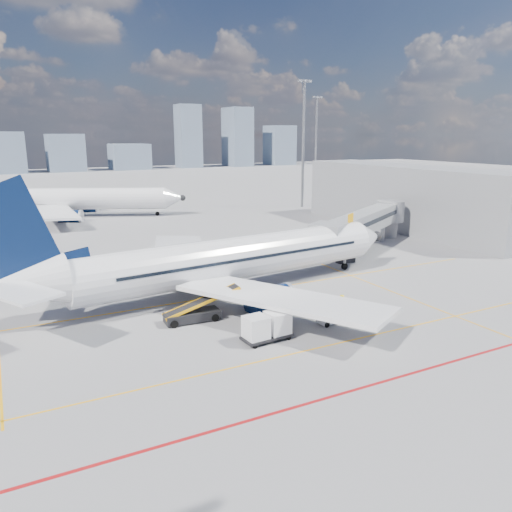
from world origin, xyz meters
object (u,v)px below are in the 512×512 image
Objects in this scene: second_aircraft at (71,199)px; baggage_tug at (329,317)px; main_aircraft at (220,261)px; cargo_dolly at (267,326)px; ramp_worker at (342,306)px; belt_loader at (194,313)px.

second_aircraft reaches higher than baggage_tug.
baggage_tug is (10.26, -66.55, -2.60)m from second_aircraft.
cargo_dolly is at bearing -103.03° from main_aircraft.
second_aircraft is at bearing 89.61° from cargo_dolly.
baggage_tug is at bearing 1.74° from cargo_dolly.
ramp_worker is at bearing -64.82° from main_aircraft.
main_aircraft reaches higher than cargo_dolly.
baggage_tug is at bearing -27.77° from belt_loader.
ramp_worker is at bearing 16.39° from baggage_tug.
second_aircraft is 20.28× the size of baggage_tug.
baggage_tug is at bearing -73.74° from main_aircraft.
belt_loader is (0.94, -60.94, -2.54)m from second_aircraft.
cargo_dolly is at bearing -177.57° from baggage_tug.
second_aircraft is 61.00m from belt_loader.
baggage_tug is 10.88m from belt_loader.
main_aircraft is at bearing 109.01° from baggage_tug.
second_aircraft is 67.32m from cargo_dolly.
second_aircraft is 67.38m from baggage_tug.
cargo_dolly is at bearing -58.52° from belt_loader.
ramp_worker is at bearing -55.74° from second_aircraft.
cargo_dolly is at bearing 128.77° from ramp_worker.
main_aircraft is 20.99× the size of ramp_worker.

